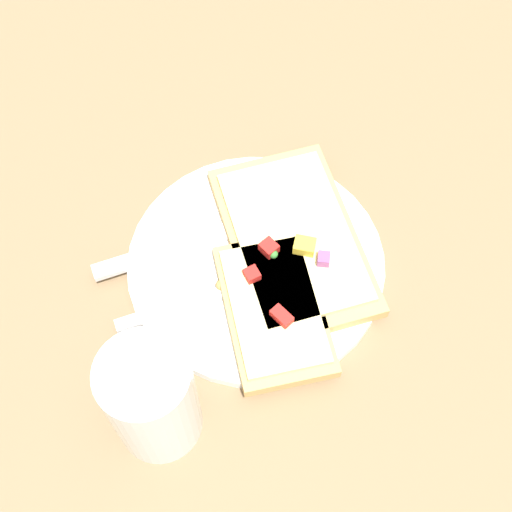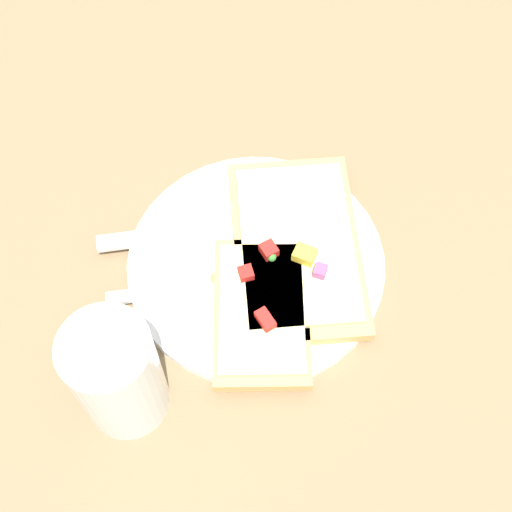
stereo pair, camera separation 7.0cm
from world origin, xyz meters
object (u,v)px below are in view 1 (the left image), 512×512
object	(u,v)px
drinking_glass	(152,400)
plate	(256,264)
pizza_slice_corner	(274,308)
fork	(238,287)
pizza_slice_main	(293,239)
knife	(186,244)

from	to	relation	value
drinking_glass	plate	bearing A→B (deg)	58.35
plate	pizza_slice_corner	xyz separation A→B (m)	(0.01, -0.06, 0.02)
plate	pizza_slice_corner	bearing A→B (deg)	-76.74
plate	fork	world-z (taller)	fork
plate	pizza_slice_corner	size ratio (longest dim) A/B	1.57
pizza_slice_corner	plate	bearing A→B (deg)	-175.90
drinking_glass	pizza_slice_corner	bearing A→B (deg)	41.63
fork	pizza_slice_main	xyz separation A→B (m)	(0.06, 0.05, 0.01)
fork	knife	world-z (taller)	knife
knife	drinking_glass	distance (m)	0.18
plate	drinking_glass	bearing A→B (deg)	-121.65
pizza_slice_main	drinking_glass	world-z (taller)	drinking_glass
fork	drinking_glass	world-z (taller)	drinking_glass
plate	drinking_glass	distance (m)	0.19
knife	pizza_slice_corner	xyz separation A→B (m)	(0.08, -0.08, 0.01)
pizza_slice_corner	drinking_glass	size ratio (longest dim) A/B	1.26
knife	drinking_glass	bearing A→B (deg)	-115.44
pizza_slice_main	drinking_glass	size ratio (longest dim) A/B	1.75
fork	plate	bearing A→B (deg)	40.26
knife	pizza_slice_main	bearing A→B (deg)	-19.93
knife	drinking_glass	xyz separation A→B (m)	(-0.03, -0.18, 0.05)
plate	fork	size ratio (longest dim) A/B	1.19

